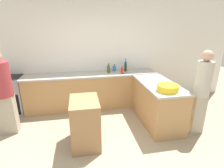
% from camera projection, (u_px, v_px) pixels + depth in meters
% --- Properties ---
extents(ground_plane, '(14.00, 14.00, 0.00)m').
position_uv_depth(ground_plane, '(104.00, 160.00, 2.80)').
color(ground_plane, tan).
extents(wall_back, '(8.00, 0.06, 2.70)m').
position_uv_depth(wall_back, '(90.00, 54.00, 4.56)').
color(wall_back, white).
rests_on(wall_back, ground_plane).
extents(counter_back, '(3.32, 0.64, 0.90)m').
position_uv_depth(counter_back, '(93.00, 90.00, 4.54)').
color(counter_back, tan).
rests_on(counter_back, ground_plane).
extents(counter_peninsula, '(0.69, 1.48, 0.90)m').
position_uv_depth(counter_peninsula, '(157.00, 103.00, 3.81)').
color(counter_peninsula, tan).
rests_on(counter_peninsula, ground_plane).
extents(range_oven, '(0.59, 0.59, 0.91)m').
position_uv_depth(range_oven, '(11.00, 95.00, 4.20)').
color(range_oven, '#99999E').
rests_on(range_oven, ground_plane).
extents(island_table, '(0.49, 0.69, 0.86)m').
position_uv_depth(island_table, '(85.00, 122.00, 3.08)').
color(island_table, '#997047').
rests_on(island_table, ground_plane).
extents(mixing_bowl, '(0.39, 0.39, 0.12)m').
position_uv_depth(mixing_bowl, '(168.00, 88.00, 3.22)').
color(mixing_bowl, yellow).
rests_on(mixing_bowl, counter_peninsula).
extents(dish_soap_bottle, '(0.07, 0.07, 0.32)m').
position_uv_depth(dish_soap_bottle, '(126.00, 66.00, 4.66)').
color(dish_soap_bottle, '#338CBF').
rests_on(dish_soap_bottle, counter_back).
extents(wine_bottle_dark, '(0.06, 0.06, 0.25)m').
position_uv_depth(wine_bottle_dark, '(125.00, 68.00, 4.59)').
color(wine_bottle_dark, black).
rests_on(wine_bottle_dark, counter_back).
extents(hot_sauce_bottle, '(0.07, 0.07, 0.19)m').
position_uv_depth(hot_sauce_bottle, '(122.00, 71.00, 4.36)').
color(hot_sauce_bottle, red).
rests_on(hot_sauce_bottle, counter_back).
extents(water_bottle_blue, '(0.09, 0.09, 0.18)m').
position_uv_depth(water_bottle_blue, '(114.00, 68.00, 4.61)').
color(water_bottle_blue, '#386BB7').
rests_on(water_bottle_blue, counter_back).
extents(olive_oil_bottle, '(0.08, 0.08, 0.23)m').
position_uv_depth(olive_oil_bottle, '(109.00, 69.00, 4.48)').
color(olive_oil_bottle, '#475B1E').
rests_on(olive_oil_bottle, counter_back).
extents(person_by_range, '(0.36, 0.36, 1.64)m').
position_uv_depth(person_by_range, '(3.00, 91.00, 3.27)').
color(person_by_range, '#ADA38E').
rests_on(person_by_range, ground_plane).
extents(person_at_peninsula, '(0.28, 0.28, 1.65)m').
position_uv_depth(person_at_peninsula, '(202.00, 90.00, 3.26)').
color(person_at_peninsula, '#ADA38E').
rests_on(person_at_peninsula, ground_plane).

